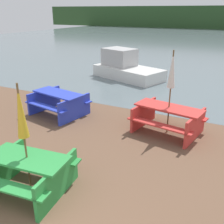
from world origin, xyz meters
TOP-DOWN VIEW (x-y plane):
  - picnic_table_green at (-0.71, 1.88)m, footprint 1.70×1.55m
  - picnic_table_blue at (-2.68, 5.32)m, footprint 1.94×1.65m
  - picnic_table_red at (0.91, 5.64)m, footprint 2.05×1.65m
  - umbrella_white at (0.91, 5.64)m, footprint 0.21×0.21m
  - umbrella_gold at (-0.71, 1.88)m, footprint 0.20×0.20m
  - boat at (-2.86, 11.00)m, footprint 3.94×2.73m

SIDE VIEW (x-z plane):
  - picnic_table_green at x=-0.71m, z-range 0.08..0.80m
  - picnic_table_red at x=0.91m, z-range 0.08..0.84m
  - picnic_table_blue at x=-2.68m, z-range 0.08..0.84m
  - boat at x=-2.86m, z-range -0.20..1.23m
  - umbrella_gold at x=-0.71m, z-range 0.54..2.67m
  - umbrella_white at x=0.91m, z-range 0.62..2.94m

